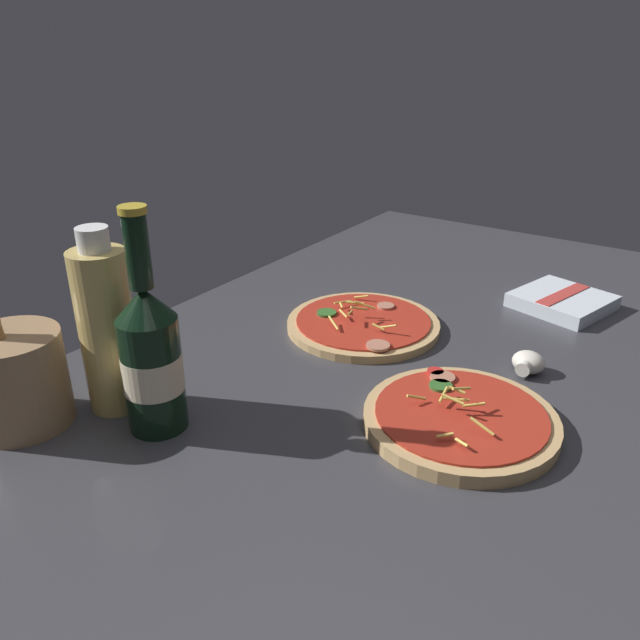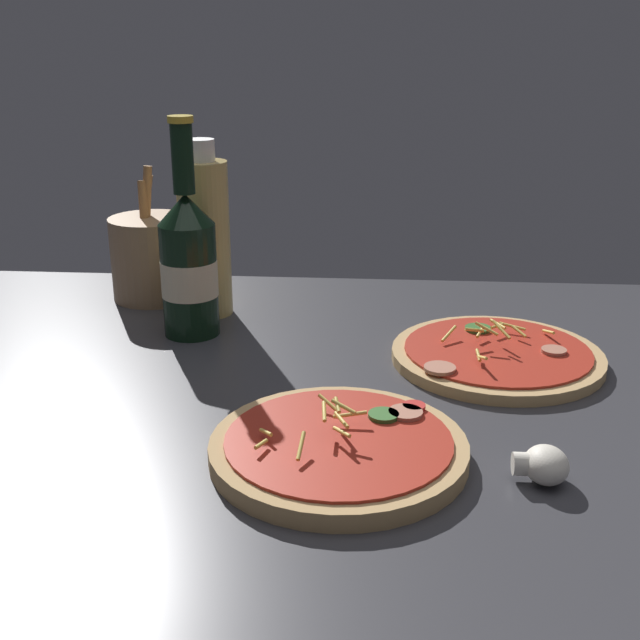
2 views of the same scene
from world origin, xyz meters
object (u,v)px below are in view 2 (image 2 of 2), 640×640
object	(u,v)px
pizza_near	(339,448)
beer_bottle	(189,262)
mushroom_left	(543,465)
oil_bottle	(205,236)
utensil_crock	(152,257)
pizza_far	(497,355)

from	to	relation	value
pizza_near	beer_bottle	bearing A→B (deg)	123.91
pizza_near	mushroom_left	distance (cm)	17.72
pizza_near	oil_bottle	size ratio (longest dim) A/B	1.00
beer_bottle	mushroom_left	xyz separation A→B (cm)	(37.71, -32.70, -7.82)
beer_bottle	utensil_crock	xyz separation A→B (cm)	(-8.67, 14.10, -3.40)
pizza_near	pizza_far	bearing A→B (deg)	54.10
pizza_far	beer_bottle	bearing A→B (deg)	170.22
pizza_near	utensil_crock	size ratio (longest dim) A/B	1.25
beer_bottle	utensil_crock	distance (cm)	16.90
pizza_far	utensil_crock	bearing A→B (deg)	155.94
pizza_far	utensil_crock	size ratio (longest dim) A/B	1.30
oil_bottle	pizza_far	bearing A→B (deg)	-21.25
oil_bottle	utensil_crock	world-z (taller)	oil_bottle
oil_bottle	mushroom_left	size ratio (longest dim) A/B	4.93
beer_bottle	pizza_near	bearing A→B (deg)	-56.09
pizza_near	beer_bottle	distance (cm)	37.18
pizza_near	oil_bottle	world-z (taller)	oil_bottle
beer_bottle	utensil_crock	bearing A→B (deg)	121.60
pizza_near	pizza_far	size ratio (longest dim) A/B	0.96
mushroom_left	utensil_crock	distance (cm)	66.04
pizza_far	oil_bottle	bearing A→B (deg)	158.75
oil_bottle	utensil_crock	xyz separation A→B (cm)	(-9.05, 6.17, -4.71)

